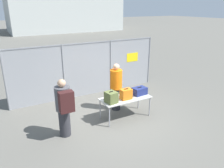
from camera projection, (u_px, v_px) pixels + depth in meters
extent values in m
plane|color=#605E56|center=(119.00, 119.00, 7.42)|extent=(120.00, 120.00, 0.00)
cylinder|color=gray|center=(5.00, 81.00, 7.65)|extent=(0.07, 0.07, 2.25)
cylinder|color=gray|center=(64.00, 73.00, 8.62)|extent=(0.07, 0.07, 2.25)
cylinder|color=gray|center=(111.00, 66.00, 9.59)|extent=(0.07, 0.07, 2.25)
cylinder|color=gray|center=(149.00, 60.00, 10.57)|extent=(0.07, 0.07, 2.25)
cube|color=gray|center=(88.00, 69.00, 9.11)|extent=(6.36, 0.01, 2.25)
cube|color=gray|center=(87.00, 43.00, 8.74)|extent=(6.36, 0.04, 0.04)
cube|color=yellow|center=(132.00, 57.00, 10.02)|extent=(0.60, 0.01, 0.40)
cube|color=#B2B2AD|center=(125.00, 98.00, 7.32)|extent=(1.70, 0.78, 0.02)
cylinder|color=#99999E|center=(109.00, 117.00, 6.81)|extent=(0.04, 0.04, 0.70)
cylinder|color=#99999E|center=(150.00, 106.00, 7.53)|extent=(0.04, 0.04, 0.70)
cylinder|color=#99999E|center=(100.00, 109.00, 7.35)|extent=(0.04, 0.04, 0.70)
cylinder|color=#99999E|center=(138.00, 100.00, 8.08)|extent=(0.04, 0.04, 0.70)
cube|color=#566033|center=(111.00, 97.00, 6.88)|extent=(0.37, 0.40, 0.36)
cube|color=black|center=(111.00, 92.00, 6.82)|extent=(0.13, 0.04, 0.02)
cube|color=orange|center=(126.00, 94.00, 7.16)|extent=(0.36, 0.25, 0.34)
cube|color=black|center=(126.00, 89.00, 7.10)|extent=(0.14, 0.02, 0.02)
cube|color=navy|center=(139.00, 91.00, 7.54)|extent=(0.50, 0.36, 0.25)
cube|color=black|center=(140.00, 87.00, 7.50)|extent=(0.16, 0.04, 0.02)
cylinder|color=#2D2D33|center=(65.00, 122.00, 6.37)|extent=(0.33, 0.33, 0.83)
cylinder|color=#4C4C51|center=(63.00, 99.00, 6.11)|extent=(0.43, 0.43, 0.69)
sphere|color=tan|center=(61.00, 83.00, 5.95)|extent=(0.22, 0.22, 0.22)
cube|color=#381919|center=(66.00, 102.00, 5.82)|extent=(0.39, 0.24, 0.58)
cylinder|color=#2D2D33|center=(116.00, 99.00, 7.99)|extent=(0.33, 0.33, 0.83)
cylinder|color=orange|center=(116.00, 79.00, 7.73)|extent=(0.43, 0.43, 0.69)
sphere|color=tan|center=(116.00, 67.00, 7.58)|extent=(0.22, 0.22, 0.22)
cube|color=silver|center=(85.00, 68.00, 11.87)|extent=(3.37, 1.38, 0.50)
sphere|color=black|center=(80.00, 76.00, 11.02)|extent=(0.60, 0.60, 0.60)
sphere|color=black|center=(70.00, 69.00, 12.25)|extent=(0.60, 0.60, 0.60)
cylinder|color=#59595B|center=(43.00, 78.00, 10.89)|extent=(1.18, 0.06, 0.06)
cube|color=#B2B7B2|center=(64.00, 9.00, 32.75)|extent=(15.94, 8.08, 6.32)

